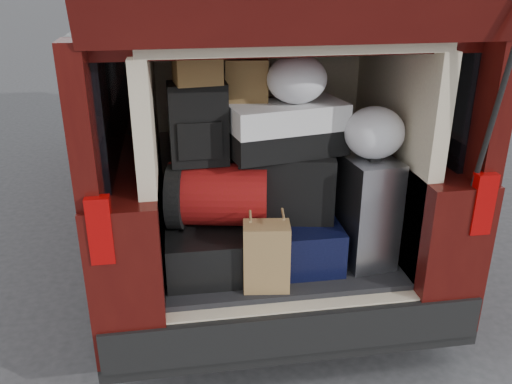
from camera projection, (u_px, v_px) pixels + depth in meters
ground at (282, 353)px, 3.08m from camera, size 80.00×80.00×0.00m
minivan at (238, 114)px, 4.41m from camera, size 1.90×5.35×2.77m
load_floor at (273, 286)px, 3.22m from camera, size 1.24×1.05×0.55m
black_hardshell at (207, 243)px, 2.89m from camera, size 0.44×0.60×0.24m
navy_hardshell at (292, 237)px, 2.96m from camera, size 0.45×0.55×0.24m
silver_roller at (364, 208)px, 2.89m from camera, size 0.29×0.42×0.59m
kraft_bag at (266, 257)px, 2.65m from camera, size 0.24×0.17×0.35m
red_duffel at (218, 194)px, 2.79m from camera, size 0.55×0.42×0.33m
black_soft_case at (286, 184)px, 2.87m from camera, size 0.54×0.38×0.35m
backpack at (198, 124)px, 2.67m from camera, size 0.29×0.18×0.41m
twotone_duffel at (286, 128)px, 2.75m from camera, size 0.63×0.41×0.26m
grocery_sack_lower at (197, 63)px, 2.53m from camera, size 0.24×0.20×0.20m
grocery_sack_upper at (247, 79)px, 2.72m from camera, size 0.23×0.20×0.21m
plastic_bag_center at (297, 79)px, 2.65m from camera, size 0.35×0.33×0.24m
plastic_bag_right at (374, 133)px, 2.70m from camera, size 0.31×0.29×0.26m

